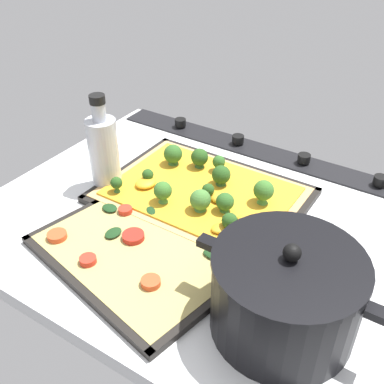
# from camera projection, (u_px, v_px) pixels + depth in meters

# --- Properties ---
(ground_plane) EXTENTS (0.82, 0.64, 0.03)m
(ground_plane) POSITION_uv_depth(u_px,v_px,m) (205.00, 226.00, 0.86)
(ground_plane) COLOR silver
(stove_control_panel) EXTENTS (0.79, 0.07, 0.03)m
(stove_control_panel) POSITION_uv_depth(u_px,v_px,m) (269.00, 153.00, 1.05)
(stove_control_panel) COLOR black
(stove_control_panel) RESTS_ON ground_plane
(baking_tray_front) EXTENTS (0.39, 0.29, 0.01)m
(baking_tray_front) POSITION_uv_depth(u_px,v_px,m) (202.00, 196.00, 0.91)
(baking_tray_front) COLOR black
(baking_tray_front) RESTS_ON ground_plane
(broccoli_pizza) EXTENTS (0.37, 0.27, 0.06)m
(broccoli_pizza) POSITION_uv_depth(u_px,v_px,m) (202.00, 190.00, 0.90)
(broccoli_pizza) COLOR tan
(broccoli_pizza) RESTS_ON baking_tray_front
(baking_tray_back) EXTENTS (0.38, 0.31, 0.01)m
(baking_tray_back) POSITION_uv_depth(u_px,v_px,m) (139.00, 254.00, 0.77)
(baking_tray_back) COLOR black
(baking_tray_back) RESTS_ON ground_plane
(veggie_pizza_back) EXTENTS (0.36, 0.28, 0.02)m
(veggie_pizza_back) POSITION_uv_depth(u_px,v_px,m) (137.00, 250.00, 0.77)
(veggie_pizza_back) COLOR tan
(veggie_pizza_back) RESTS_ON baking_tray_back
(cooking_pot) EXTENTS (0.27, 0.21, 0.15)m
(cooking_pot) POSITION_uv_depth(u_px,v_px,m) (285.00, 294.00, 0.62)
(cooking_pot) COLOR black
(cooking_pot) RESTS_ON ground_plane
(oil_bottle) EXTENTS (0.06, 0.06, 0.20)m
(oil_bottle) POSITION_uv_depth(u_px,v_px,m) (104.00, 151.00, 0.90)
(oil_bottle) COLOR #B7BCC6
(oil_bottle) RESTS_ON ground_plane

